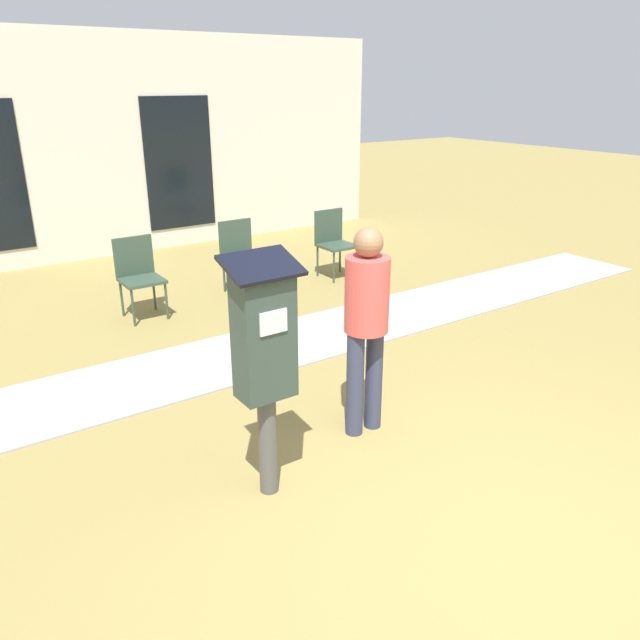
# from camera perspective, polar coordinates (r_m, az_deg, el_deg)

# --- Properties ---
(ground_plane) EXTENTS (40.00, 40.00, 0.00)m
(ground_plane) POSITION_cam_1_polar(r_m,az_deg,el_deg) (3.93, 16.25, -19.81)
(ground_plane) COLOR olive
(sidewalk) EXTENTS (12.00, 1.10, 0.02)m
(sidewalk) POSITION_cam_1_polar(r_m,az_deg,el_deg) (6.11, -7.77, -3.34)
(sidewalk) COLOR #A3A099
(sidewalk) RESTS_ON ground
(building_facade) EXTENTS (10.00, 0.26, 3.20)m
(building_facade) POSITION_cam_1_polar(r_m,az_deg,el_deg) (9.93, -20.88, 14.44)
(building_facade) COLOR silver
(building_facade) RESTS_ON ground
(parking_meter) EXTENTS (0.44, 0.31, 1.59)m
(parking_meter) POSITION_cam_1_polar(r_m,az_deg,el_deg) (3.75, -5.10, -2.57)
(parking_meter) COLOR #4C4C4C
(parking_meter) RESTS_ON ground
(person_standing) EXTENTS (0.32, 0.32, 1.58)m
(person_standing) POSITION_cam_1_polar(r_m,az_deg,el_deg) (4.49, 4.26, 0.32)
(person_standing) COLOR #333851
(person_standing) RESTS_ON ground
(outdoor_chair_left) EXTENTS (0.44, 0.44, 0.90)m
(outdoor_chair_left) POSITION_cam_1_polar(r_m,az_deg,el_deg) (7.26, -16.28, 4.33)
(outdoor_chair_left) COLOR #334738
(outdoor_chair_left) RESTS_ON ground
(outdoor_chair_middle) EXTENTS (0.44, 0.44, 0.90)m
(outdoor_chair_middle) POSITION_cam_1_polar(r_m,az_deg,el_deg) (7.89, -7.33, 6.31)
(outdoor_chair_middle) COLOR #334738
(outdoor_chair_middle) RESTS_ON ground
(outdoor_chair_right) EXTENTS (0.44, 0.44, 0.90)m
(outdoor_chair_right) POSITION_cam_1_polar(r_m,az_deg,el_deg) (8.48, 1.21, 7.51)
(outdoor_chair_right) COLOR #334738
(outdoor_chair_right) RESTS_ON ground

